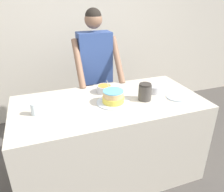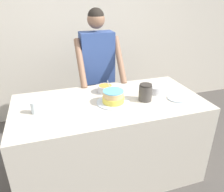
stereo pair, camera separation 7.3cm
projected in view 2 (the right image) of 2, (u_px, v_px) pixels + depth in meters
name	position (u px, v px, depth m)	size (l,w,h in m)	color
wall_back	(79.00, 36.00, 3.41)	(10.00, 0.05, 2.60)	beige
counter	(110.00, 139.00, 2.38)	(1.90, 0.93, 0.92)	beige
person_baker	(98.00, 66.00, 2.81)	(0.56, 0.49, 1.76)	#2D2D38
cake	(113.00, 98.00, 2.14)	(0.33, 0.33, 0.13)	silver
frosting_bowl_orange	(105.00, 88.00, 2.38)	(0.17, 0.17, 0.16)	silver
frosting_bowl_white	(155.00, 89.00, 2.35)	(0.15, 0.15, 0.16)	silver
drinking_glass	(35.00, 108.00, 1.95)	(0.07, 0.07, 0.11)	silver
ceramic_plate	(178.00, 98.00, 2.24)	(0.21, 0.21, 0.01)	silver
stoneware_jar	(145.00, 92.00, 2.18)	(0.13, 0.13, 0.17)	#4C4742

